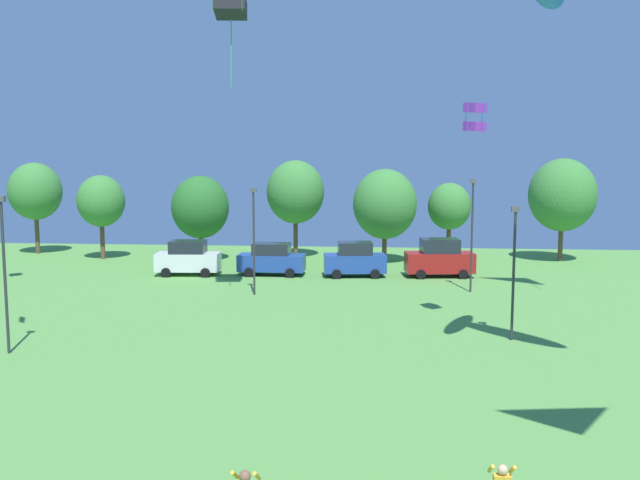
{
  "coord_description": "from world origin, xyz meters",
  "views": [
    {
      "loc": [
        2.99,
        -1.04,
        7.87
      ],
      "look_at": [
        1.59,
        14.63,
        6.0
      ],
      "focal_mm": 38.0,
      "sensor_mm": 36.0,
      "label": 1
    }
  ],
  "objects": [
    {
      "name": "kite_flying_0",
      "position": [
        7.15,
        30.06,
        9.77
      ],
      "size": [
        1.07,
        1.07,
        1.29
      ],
      "color": "purple"
    },
    {
      "name": "parked_car_rightmost_in_row",
      "position": [
        7.01,
        44.73,
        1.26
      ],
      "size": [
        4.74,
        2.47,
        2.59
      ],
      "rotation": [
        0.0,
        0.0,
        0.12
      ],
      "color": "maroon",
      "rests_on": "ground"
    },
    {
      "name": "treeline_tree_6",
      "position": [
        17.04,
        52.84,
        5.16
      ],
      "size": [
        5.13,
        5.13,
        7.99
      ],
      "color": "brown",
      "rests_on": "ground"
    },
    {
      "name": "light_post_3",
      "position": [
        -12.1,
        24.67,
        3.63
      ],
      "size": [
        0.36,
        0.2,
        6.45
      ],
      "color": "#2D2D33",
      "rests_on": "ground"
    },
    {
      "name": "parked_car_second_from_left",
      "position": [
        -4.4,
        44.34,
        1.1
      ],
      "size": [
        4.56,
        2.09,
        2.21
      ],
      "rotation": [
        0.0,
        0.0,
        -0.02
      ],
      "color": "#234299",
      "rests_on": "ground"
    },
    {
      "name": "treeline_tree_2",
      "position": [
        -10.96,
        50.38,
        4.21
      ],
      "size": [
        4.44,
        4.44,
        6.66
      ],
      "color": "brown",
      "rests_on": "ground"
    },
    {
      "name": "treeline_tree_5",
      "position": [
        8.41,
        52.94,
        4.21
      ],
      "size": [
        3.37,
        3.37,
        6.09
      ],
      "color": "brown",
      "rests_on": "ground"
    },
    {
      "name": "treeline_tree_4",
      "position": [
        3.33,
        50.88,
        4.5
      ],
      "size": [
        4.88,
        4.88,
        7.19
      ],
      "color": "brown",
      "rests_on": "ground"
    },
    {
      "name": "parked_car_leftmost",
      "position": [
        -10.11,
        43.85,
        1.17
      ],
      "size": [
        4.42,
        2.27,
        2.39
      ],
      "rotation": [
        0.0,
        0.0,
        0.07
      ],
      "color": "silver",
      "rests_on": "ground"
    },
    {
      "name": "parked_car_third_from_left",
      "position": [
        1.31,
        44.27,
        1.16
      ],
      "size": [
        4.33,
        2.37,
        2.36
      ],
      "rotation": [
        0.0,
        0.0,
        0.12
      ],
      "color": "#234299",
      "rests_on": "ground"
    },
    {
      "name": "treeline_tree_0",
      "position": [
        -25.86,
        53.34,
        5.24
      ],
      "size": [
        4.35,
        4.35,
        7.65
      ],
      "color": "brown",
      "rests_on": "ground"
    },
    {
      "name": "light_post_1",
      "position": [
        8.79,
        28.6,
        3.34
      ],
      "size": [
        0.36,
        0.2,
        5.89
      ],
      "color": "#2D2D33",
      "rests_on": "ground"
    },
    {
      "name": "light_post_0",
      "position": [
        -4.32,
        37.52,
        3.53
      ],
      "size": [
        0.36,
        0.2,
        6.26
      ],
      "color": "#2D2D33",
      "rests_on": "ground"
    },
    {
      "name": "light_post_2",
      "position": [
        8.43,
        39.51,
        3.78
      ],
      "size": [
        0.36,
        0.2,
        6.74
      ],
      "color": "#2D2D33",
      "rests_on": "ground"
    },
    {
      "name": "treeline_tree_3",
      "position": [
        -3.83,
        52.97,
        5.29
      ],
      "size": [
        4.63,
        4.63,
        7.85
      ],
      "color": "brown",
      "rests_on": "ground"
    },
    {
      "name": "treeline_tree_1",
      "position": [
        -19.08,
        50.75,
        4.61
      ],
      "size": [
        3.72,
        3.72,
        6.68
      ],
      "color": "brown",
      "rests_on": "ground"
    }
  ]
}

